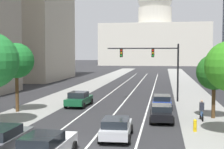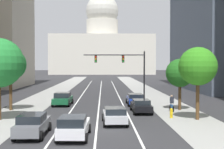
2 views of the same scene
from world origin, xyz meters
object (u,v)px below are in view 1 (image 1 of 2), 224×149
object	(u,v)px
capitol_building	(155,36)
car_green	(79,99)
car_blue	(162,101)
fire_hydrant	(195,125)
car_black	(162,112)
cyclist	(202,110)
car_white	(47,146)
car_silver	(116,128)
traffic_signal_mast	(155,60)
car_gray	(3,140)
street_tree_near_left	(16,61)
street_tree_mid_right	(214,72)

from	to	relation	value
capitol_building	car_green	xyz separation A→B (m)	(-4.33, -122.07, -12.71)
car_blue	fire_hydrant	world-z (taller)	car_blue
car_black	cyclist	bearing A→B (deg)	-78.78
car_white	car_silver	world-z (taller)	car_white
traffic_signal_mast	fire_hydrant	xyz separation A→B (m)	(3.26, -14.46, -4.34)
cyclist	car_black	bearing A→B (deg)	99.13
car_gray	car_blue	distance (m)	18.49
street_tree_near_left	street_tree_mid_right	bearing A→B (deg)	-0.81
car_blue	street_tree_mid_right	size ratio (longest dim) A/B	0.82
street_tree_mid_right	fire_hydrant	bearing A→B (deg)	-111.11
car_black	fire_hydrant	world-z (taller)	car_black
car_gray	cyclist	world-z (taller)	cyclist
capitol_building	traffic_signal_mast	xyz separation A→B (m)	(3.44, -116.99, -8.70)
capitol_building	car_white	bearing A→B (deg)	-90.60
car_black	fire_hydrant	distance (m)	4.13
car_white	traffic_signal_mast	distance (m)	23.07
capitol_building	car_black	xyz separation A→B (m)	(4.32, -128.09, -12.78)
car_silver	car_black	xyz separation A→B (m)	(2.88, 6.15, -0.03)
car_blue	car_green	world-z (taller)	car_green
capitol_building	fire_hydrant	distance (m)	132.27
capitol_building	car_blue	distance (m)	122.77
car_silver	street_tree_mid_right	distance (m)	11.25
car_blue	car_black	distance (m)	6.06
car_black	car_gray	bearing A→B (deg)	138.97
car_blue	car_gray	bearing A→B (deg)	152.10
car_silver	cyclist	bearing A→B (deg)	-44.18
car_white	car_gray	bearing A→B (deg)	75.91
car_silver	street_tree_mid_right	size ratio (longest dim) A/B	0.77
traffic_signal_mast	cyclist	world-z (taller)	traffic_signal_mast
capitol_building	street_tree_mid_right	size ratio (longest dim) A/B	9.08
car_gray	car_blue	bearing A→B (deg)	-28.10
car_black	street_tree_near_left	xyz separation A→B (m)	(-13.67, 2.08, 4.14)
car_blue	street_tree_mid_right	xyz separation A→B (m)	(4.38, -4.24, 3.20)
fire_hydrant	capitol_building	bearing A→B (deg)	92.92
car_white	car_green	distance (m)	17.35
car_white	fire_hydrant	distance (m)	11.23
car_white	street_tree_near_left	world-z (taller)	street_tree_near_left
car_white	street_tree_near_left	size ratio (longest dim) A/B	0.70
car_silver	car_black	bearing A→B (deg)	-27.35
fire_hydrant	car_silver	bearing A→B (deg)	-152.02
traffic_signal_mast	street_tree_mid_right	xyz separation A→B (m)	(5.26, -9.28, -0.86)
car_green	traffic_signal_mast	size ratio (longest dim) A/B	0.55
car_white	traffic_signal_mast	size ratio (longest dim) A/B	0.55
car_gray	street_tree_near_left	world-z (taller)	street_tree_near_left
cyclist	car_gray	bearing A→B (deg)	129.61
car_white	car_black	size ratio (longest dim) A/B	0.97
car_gray	car_black	bearing A→B (deg)	-40.28
traffic_signal_mast	street_tree_mid_right	distance (m)	10.70
car_green	street_tree_near_left	size ratio (longest dim) A/B	0.69
fire_hydrant	car_green	bearing A→B (deg)	139.58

